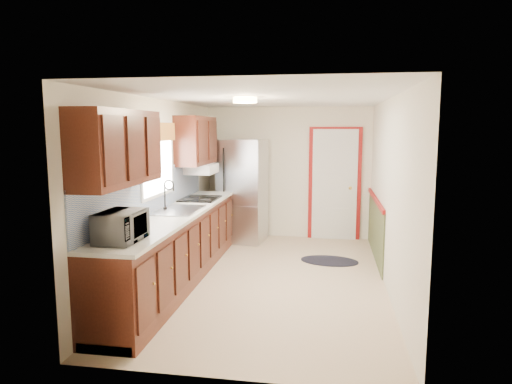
% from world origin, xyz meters
% --- Properties ---
extents(room_shell, '(3.20, 5.20, 2.52)m').
position_xyz_m(room_shell, '(0.00, 0.00, 1.20)').
color(room_shell, beige).
rests_on(room_shell, ground).
extents(kitchen_run, '(0.63, 4.00, 2.20)m').
position_xyz_m(kitchen_run, '(-1.24, -0.29, 0.81)').
color(kitchen_run, '#3E170E').
rests_on(kitchen_run, ground).
extents(back_wall_trim, '(1.12, 2.30, 2.08)m').
position_xyz_m(back_wall_trim, '(0.99, 2.21, 0.89)').
color(back_wall_trim, maroon).
rests_on(back_wall_trim, ground).
extents(ceiling_fixture, '(0.30, 0.30, 0.06)m').
position_xyz_m(ceiling_fixture, '(-0.30, -0.20, 2.36)').
color(ceiling_fixture, '#FFD88C').
rests_on(ceiling_fixture, room_shell).
extents(microwave, '(0.30, 0.53, 0.36)m').
position_xyz_m(microwave, '(-1.20, -1.86, 1.12)').
color(microwave, white).
rests_on(microwave, kitchen_run).
extents(refrigerator, '(0.84, 0.80, 1.82)m').
position_xyz_m(refrigerator, '(-0.77, 2.05, 0.91)').
color(refrigerator, '#B7B7BC').
rests_on(refrigerator, ground).
extents(rug, '(0.94, 0.67, 0.01)m').
position_xyz_m(rug, '(0.78, 0.98, 0.01)').
color(rug, black).
rests_on(rug, ground).
extents(cooktop, '(0.54, 0.65, 0.02)m').
position_xyz_m(cooktop, '(-1.19, 0.78, 0.95)').
color(cooktop, black).
rests_on(cooktop, kitchen_run).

